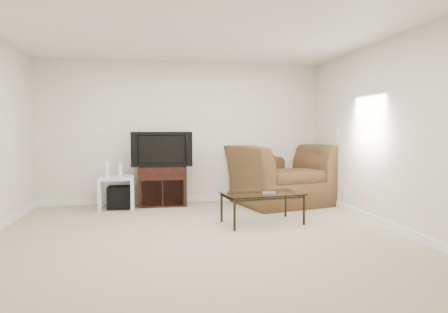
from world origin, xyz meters
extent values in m
plane|color=tan|center=(0.00, 0.00, 0.00)|extent=(5.00, 5.00, 0.00)
plane|color=white|center=(0.00, 0.00, 2.50)|extent=(5.00, 5.00, 0.00)
cube|color=silver|center=(0.00, 2.50, 1.25)|extent=(5.00, 0.02, 2.50)
cube|color=silver|center=(2.50, 0.00, 1.25)|extent=(0.02, 5.00, 2.50)
cube|color=white|center=(-1.40, 2.49, 1.25)|extent=(0.12, 0.02, 0.12)
cube|color=white|center=(2.49, 1.60, 1.25)|extent=(0.02, 0.09, 0.13)
cube|color=white|center=(2.49, 1.30, 0.30)|extent=(0.02, 0.08, 0.12)
cube|color=black|center=(-0.39, 2.24, 0.56)|extent=(0.47, 0.33, 0.07)
imported|color=black|center=(-0.39, 2.25, 0.97)|extent=(0.96, 0.23, 0.59)
cube|color=black|center=(-1.10, 2.07, 0.19)|extent=(0.37, 0.37, 0.36)
cube|color=white|center=(-1.26, 2.02, 0.66)|extent=(0.06, 0.18, 0.25)
cube|color=silver|center=(-1.06, 2.03, 0.64)|extent=(0.06, 0.16, 0.21)
imported|color=#513821|center=(1.66, 2.05, 0.69)|extent=(1.79, 1.39, 1.38)
cube|color=#B2B2B7|center=(1.03, 0.63, 0.44)|extent=(0.17, 0.06, 0.02)
camera|label=1|loc=(-0.56, -4.63, 1.31)|focal=32.00mm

